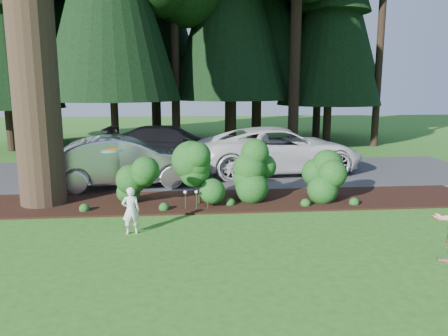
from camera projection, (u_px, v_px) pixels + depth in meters
name	position (u px, v px, depth m)	size (l,w,h in m)	color
ground	(214.00, 241.00, 9.51)	(80.00, 80.00, 0.00)	#29631C
mulch_bed	(206.00, 201.00, 12.69)	(16.00, 2.50, 0.05)	black
driveway	(200.00, 173.00, 16.85)	(22.00, 6.00, 0.03)	#38383A
shrub_row	(233.00, 175.00, 12.50)	(6.53, 1.60, 1.61)	#174816
lily_cluster	(196.00, 193.00, 11.74)	(0.69, 0.09, 0.57)	#174816
car_silver_wagon	(124.00, 162.00, 14.42)	(1.75, 5.03, 1.66)	silver
car_white_suv	(280.00, 150.00, 16.78)	(2.91, 6.31, 1.75)	silver
car_dark_suv	(171.00, 145.00, 18.84)	(2.25, 5.54, 1.61)	black
child	(131.00, 210.00, 9.89)	(0.40, 0.26, 1.09)	white
frisbee	(112.00, 150.00, 9.58)	(0.48, 0.48, 0.06)	teal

